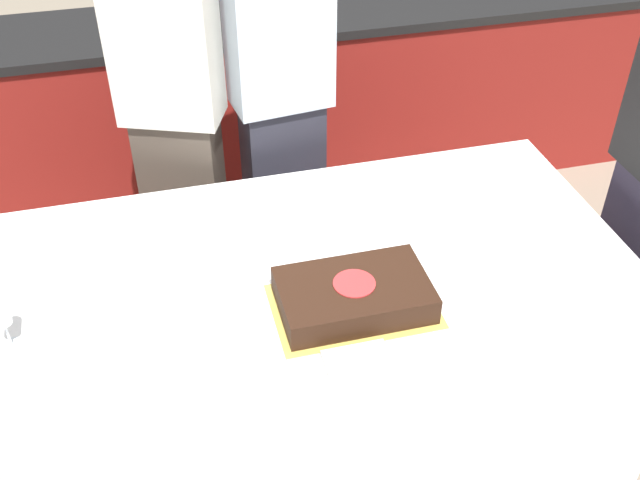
% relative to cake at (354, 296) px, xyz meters
% --- Properties ---
extents(ground_plane, '(14.00, 14.00, 0.00)m').
position_rel_cake_xyz_m(ground_plane, '(-0.09, 0.20, -0.80)').
color(ground_plane, gray).
extents(back_counter, '(4.40, 0.58, 0.92)m').
position_rel_cake_xyz_m(back_counter, '(-0.09, 1.80, -0.34)').
color(back_counter, maroon).
rests_on(back_counter, ground_plane).
extents(dining_table, '(2.02, 1.06, 0.75)m').
position_rel_cake_xyz_m(dining_table, '(-0.09, 0.20, -0.42)').
color(dining_table, white).
rests_on(dining_table, ground_plane).
extents(cake, '(0.46, 0.30, 0.09)m').
position_rel_cake_xyz_m(cake, '(0.00, 0.00, 0.00)').
color(cake, gold).
rests_on(cake, dining_table).
extents(plate_stack, '(0.23, 0.23, 0.04)m').
position_rel_cake_xyz_m(plate_stack, '(-0.40, 0.25, -0.02)').
color(plate_stack, white).
rests_on(plate_stack, dining_table).
extents(wine_glass, '(0.06, 0.06, 0.18)m').
position_rel_cake_xyz_m(wine_glass, '(-0.93, 0.09, 0.08)').
color(wine_glass, white).
rests_on(wine_glass, dining_table).
extents(side_plate_near_cake, '(0.21, 0.21, 0.00)m').
position_rel_cake_xyz_m(side_plate_near_cake, '(-0.04, 0.29, -0.04)').
color(side_plate_near_cake, white).
rests_on(side_plate_near_cake, dining_table).
extents(utensil_pile, '(0.17, 0.10, 0.02)m').
position_rel_cake_xyz_m(utensil_pile, '(-0.05, -0.21, -0.03)').
color(utensil_pile, white).
rests_on(utensil_pile, dining_table).
extents(person_cutting_cake, '(0.37, 0.24, 1.72)m').
position_rel_cake_xyz_m(person_cutting_cake, '(0.00, 0.95, 0.10)').
color(person_cutting_cake, '#282833').
rests_on(person_cutting_cake, ground_plane).
extents(person_standing_back, '(0.40, 0.32, 1.64)m').
position_rel_cake_xyz_m(person_standing_back, '(-0.39, 0.95, 0.06)').
color(person_standing_back, '#4C4238').
rests_on(person_standing_back, ground_plane).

